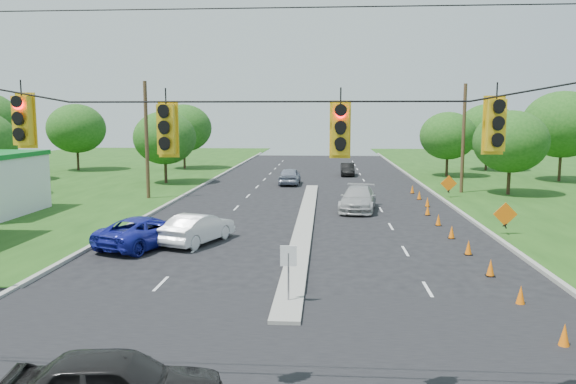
{
  "coord_description": "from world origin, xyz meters",
  "views": [
    {
      "loc": [
        1.22,
        -12.21,
        6.3
      ],
      "look_at": [
        -0.55,
        13.84,
        2.8
      ],
      "focal_mm": 35.0,
      "sensor_mm": 36.0,
      "label": 1
    }
  ],
  "objects": [
    {
      "name": "cone_4",
      "position": [
        7.8,
        17.0,
        0.35
      ],
      "size": [
        0.32,
        0.32,
        0.7
      ],
      "primitive_type": "cone",
      "color": "orange",
      "rests_on": "ground"
    },
    {
      "name": "tree_9",
      "position": [
        16.0,
        34.0,
        4.34
      ],
      "size": [
        5.88,
        5.88,
        6.86
      ],
      "color": "black",
      "rests_on": "ground"
    },
    {
      "name": "dark_car_receding",
      "position": [
        3.53,
        48.52,
        0.68
      ],
      "size": [
        1.44,
        4.13,
        1.36
      ],
      "primitive_type": "imported",
      "rotation": [
        0.0,
        0.0,
        -0.0
      ],
      "color": "black",
      "rests_on": "ground"
    },
    {
      "name": "silver_car_oncoming",
      "position": [
        -2.17,
        40.02,
        0.8
      ],
      "size": [
        1.97,
        4.71,
        1.59
      ],
      "primitive_type": "imported",
      "rotation": [
        0.0,
        0.0,
        3.12
      ],
      "color": "gray",
      "rests_on": "ground"
    },
    {
      "name": "cone_3",
      "position": [
        7.8,
        13.5,
        0.35
      ],
      "size": [
        0.32,
        0.32,
        0.7
      ],
      "primitive_type": "cone",
      "color": "orange",
      "rests_on": "ground"
    },
    {
      "name": "utility_pole_far_right",
      "position": [
        12.5,
        35.0,
        4.5
      ],
      "size": [
        0.28,
        0.28,
        9.0
      ],
      "primitive_type": "cylinder",
      "color": "#422D1C",
      "rests_on": "ground"
    },
    {
      "name": "white_sedan",
      "position": [
        -5.15,
        15.05,
        0.76
      ],
      "size": [
        3.14,
        4.86,
        1.51
      ],
      "primitive_type": "imported",
      "rotation": [
        0.0,
        0.0,
        2.78
      ],
      "color": "white",
      "rests_on": "ground"
    },
    {
      "name": "tree_12",
      "position": [
        14.0,
        48.0,
        4.34
      ],
      "size": [
        5.88,
        5.88,
        6.86
      ],
      "color": "black",
      "rests_on": "ground"
    },
    {
      "name": "curb_right",
      "position": [
        10.1,
        30.0,
        0.0
      ],
      "size": [
        0.25,
        110.0,
        0.16
      ],
      "primitive_type": "cube",
      "color": "gray",
      "rests_on": "ground"
    },
    {
      "name": "cone_2",
      "position": [
        7.8,
        10.0,
        0.35
      ],
      "size": [
        0.32,
        0.32,
        0.7
      ],
      "primitive_type": "cone",
      "color": "orange",
      "rests_on": "ground"
    },
    {
      "name": "signal_span",
      "position": [
        -0.05,
        -1.0,
        4.97
      ],
      "size": [
        25.6,
        0.32,
        9.0
      ],
      "color": "#422D1C",
      "rests_on": "ground"
    },
    {
      "name": "cone_7",
      "position": [
        8.4,
        27.5,
        0.35
      ],
      "size": [
        0.32,
        0.32,
        0.7
      ],
      "primitive_type": "cone",
      "color": "orange",
      "rests_on": "ground"
    },
    {
      "name": "tree_10",
      "position": [
        24.0,
        44.0,
        5.58
      ],
      "size": [
        7.56,
        7.56,
        8.82
      ],
      "color": "black",
      "rests_on": "ground"
    },
    {
      "name": "cone_5",
      "position": [
        7.8,
        20.5,
        0.35
      ],
      "size": [
        0.32,
        0.32,
        0.7
      ],
      "primitive_type": "cone",
      "color": "orange",
      "rests_on": "ground"
    },
    {
      "name": "blue_pickup",
      "position": [
        -7.55,
        14.17,
        0.75
      ],
      "size": [
        4.36,
        5.96,
        1.51
      ],
      "primitive_type": "imported",
      "rotation": [
        0.0,
        0.0,
        2.75
      ],
      "color": "#1B2199",
      "rests_on": "ground"
    },
    {
      "name": "tree_11",
      "position": [
        20.0,
        55.0,
        4.96
      ],
      "size": [
        6.72,
        6.72,
        7.84
      ],
      "color": "black",
      "rests_on": "ground"
    },
    {
      "name": "cone_9",
      "position": [
        8.4,
        34.5,
        0.35
      ],
      "size": [
        0.32,
        0.32,
        0.7
      ],
      "primitive_type": "cone",
      "color": "orange",
      "rests_on": "ground"
    },
    {
      "name": "median",
      "position": [
        0.0,
        21.0,
        0.0
      ],
      "size": [
        1.0,
        34.0,
        0.18
      ],
      "primitive_type": "cube",
      "color": "gray",
      "rests_on": "ground"
    },
    {
      "name": "median_sign",
      "position": [
        0.0,
        6.0,
        1.46
      ],
      "size": [
        0.55,
        0.06,
        2.05
      ],
      "color": "gray",
      "rests_on": "ground"
    },
    {
      "name": "cone_6",
      "position": [
        7.8,
        24.0,
        0.35
      ],
      "size": [
        0.32,
        0.32,
        0.7
      ],
      "primitive_type": "cone",
      "color": "orange",
      "rests_on": "ground"
    },
    {
      "name": "utility_pole_far_left",
      "position": [
        -12.5,
        30.0,
        4.5
      ],
      "size": [
        0.28,
        0.28,
        9.0
      ],
      "primitive_type": "cylinder",
      "color": "#422D1C",
      "rests_on": "ground"
    },
    {
      "name": "work_sign_1",
      "position": [
        10.8,
        18.0,
        1.09
      ],
      "size": [
        1.27,
        0.58,
        1.37
      ],
      "color": "black",
      "rests_on": "ground"
    },
    {
      "name": "tree_5",
      "position": [
        -14.0,
        40.0,
        4.34
      ],
      "size": [
        5.88,
        5.88,
        6.86
      ],
      "color": "black",
      "rests_on": "ground"
    },
    {
      "name": "cone_1",
      "position": [
        7.8,
        6.5,
        0.35
      ],
      "size": [
        0.32,
        0.32,
        0.7
      ],
      "primitive_type": "cone",
      "color": "orange",
      "rests_on": "ground"
    },
    {
      "name": "work_sign_2",
      "position": [
        10.8,
        32.0,
        1.09
      ],
      "size": [
        1.27,
        0.58,
        1.37
      ],
      "color": "black",
      "rests_on": "ground"
    },
    {
      "name": "silver_car_far",
      "position": [
        3.4,
        25.54,
        0.81
      ],
      "size": [
        2.99,
        5.83,
        1.62
      ],
      "primitive_type": "imported",
      "rotation": [
        0.0,
        0.0,
        -0.13
      ],
      "color": "#AEAEAE",
      "rests_on": "ground"
    },
    {
      "name": "cone_0",
      "position": [
        7.8,
        3.0,
        0.35
      ],
      "size": [
        0.32,
        0.32,
        0.7
      ],
      "primitive_type": "cone",
      "color": "orange",
      "rests_on": "ground"
    },
    {
      "name": "curb_left",
      "position": [
        -10.1,
        30.0,
        0.0
      ],
      "size": [
        0.25,
        110.0,
        0.16
      ],
      "primitive_type": "cube",
      "color": "gray",
      "rests_on": "ground"
    },
    {
      "name": "cone_8",
      "position": [
        8.4,
        31.0,
        0.35
      ],
      "size": [
        0.32,
        0.32,
        0.7
      ],
      "primitive_type": "cone",
      "color": "orange",
      "rests_on": "ground"
    },
    {
      "name": "tree_4",
      "position": [
        -28.0,
        52.0,
        4.96
      ],
      "size": [
        6.72,
        6.72,
        7.84
      ],
      "color": "black",
      "rests_on": "ground"
    },
    {
      "name": "tree_6",
      "position": [
        -16.0,
        55.0,
        4.96
      ],
      "size": [
        6.72,
        6.72,
        7.84
      ],
      "color": "black",
      "rests_on": "ground"
    }
  ]
}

